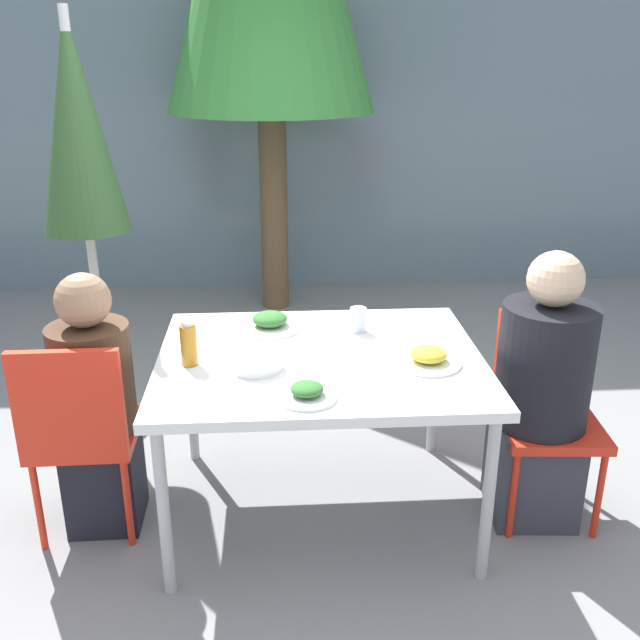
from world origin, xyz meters
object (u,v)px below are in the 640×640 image
object	(u,v)px
person_right	(541,399)
person_left	(97,411)
bottle	(189,344)
chair_left	(80,426)
chair_right	(546,399)
salad_bowl	(257,363)
drinking_cup	(358,320)
closed_umbrella	(78,140)

from	to	relation	value
person_right	person_left	bearing A→B (deg)	2.41
person_right	bottle	xyz separation A→B (m)	(-1.39, 0.01, 0.27)
person_right	bottle	bearing A→B (deg)	3.70
chair_left	chair_right	xyz separation A→B (m)	(1.88, 0.10, 0.00)
chair_right	bottle	world-z (taller)	bottle
person_left	person_right	distance (m)	1.77
bottle	salad_bowl	bearing A→B (deg)	-12.69
person_left	drinking_cup	world-z (taller)	person_left
closed_umbrella	bottle	xyz separation A→B (m)	(0.53, -0.81, -0.66)
drinking_cup	salad_bowl	size ratio (longest dim) A/B	0.55
person_left	salad_bowl	distance (m)	0.69
chair_right	drinking_cup	distance (m)	0.85
closed_umbrella	salad_bowl	distance (m)	1.38
chair_left	drinking_cup	size ratio (longest dim) A/B	8.15
person_left	bottle	bearing A→B (deg)	-7.05
person_right	drinking_cup	xyz separation A→B (m)	(-0.71, 0.31, 0.24)
chair_right	person_right	xyz separation A→B (m)	(-0.06, -0.08, 0.04)
chair_left	person_left	world-z (taller)	person_left
person_left	closed_umbrella	world-z (taller)	closed_umbrella
person_right	bottle	distance (m)	1.41
closed_umbrella	drinking_cup	bearing A→B (deg)	-22.74
chair_left	drinking_cup	distance (m)	1.20
person_right	closed_umbrella	world-z (taller)	closed_umbrella
person_left	chair_right	bearing A→B (deg)	0.04
chair_right	salad_bowl	bearing A→B (deg)	10.08
person_left	salad_bowl	world-z (taller)	person_left
chair_left	person_left	distance (m)	0.10
chair_right	closed_umbrella	size ratio (longest dim) A/B	0.42
person_left	drinking_cup	bearing A→B (deg)	13.07
person_right	chair_right	bearing A→B (deg)	-121.85
chair_right	person_right	size ratio (longest dim) A/B	0.74
bottle	closed_umbrella	bearing A→B (deg)	123.27
chair_left	person_right	distance (m)	1.82
person_right	closed_umbrella	bearing A→B (deg)	-18.99
chair_right	salad_bowl	distance (m)	1.22
chair_left	salad_bowl	world-z (taller)	chair_left
chair_left	closed_umbrella	world-z (taller)	closed_umbrella
chair_right	closed_umbrella	distance (m)	2.32
chair_right	drinking_cup	size ratio (longest dim) A/B	8.15
chair_left	drinking_cup	xyz separation A→B (m)	(1.11, 0.34, 0.28)
closed_umbrella	bottle	size ratio (longest dim) A/B	11.39
person_right	salad_bowl	xyz separation A→B (m)	(-1.13, -0.05, 0.22)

